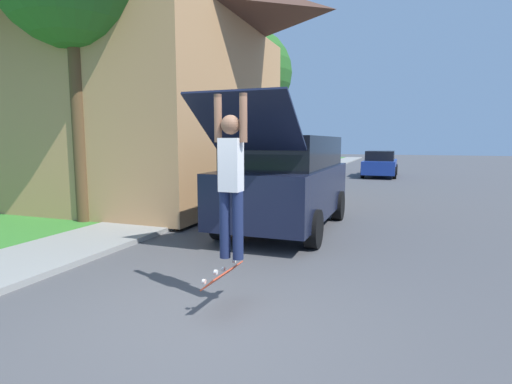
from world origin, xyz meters
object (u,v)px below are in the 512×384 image
object	(u,v)px
lawn_tree_far	(248,74)
suv_parked	(287,179)
car_down_street	(380,164)
skateboard	(223,274)
skateboarder	(231,175)

from	to	relation	value
lawn_tree_far	suv_parked	world-z (taller)	lawn_tree_far
car_down_street	skateboard	xyz separation A→B (m)	(-0.67, -19.69, -0.29)
skateboarder	suv_parked	bearing A→B (deg)	97.52
lawn_tree_far	skateboarder	distance (m)	13.56
lawn_tree_far	car_down_street	size ratio (longest dim) A/B	1.52
suv_parked	skateboard	size ratio (longest dim) A/B	6.72
suv_parked	skateboarder	size ratio (longest dim) A/B	2.80
suv_parked	skateboarder	bearing A→B (deg)	-82.48
skateboarder	skateboard	distance (m)	1.18
lawn_tree_far	car_down_street	world-z (taller)	lawn_tree_far
lawn_tree_far	suv_parked	distance (m)	9.62
car_down_street	skateboarder	bearing A→B (deg)	-91.79
skateboarder	skateboard	world-z (taller)	skateboarder
lawn_tree_far	skateboarder	bearing A→B (deg)	-69.38
car_down_street	skateboarder	distance (m)	19.58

